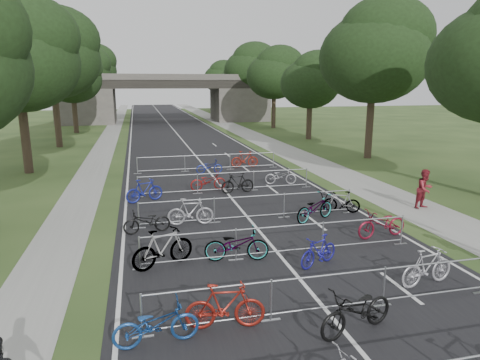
# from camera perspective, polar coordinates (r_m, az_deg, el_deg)

# --- Properties ---
(road) EXTENTS (11.00, 140.00, 0.01)m
(road) POSITION_cam_1_polar(r_m,az_deg,el_deg) (52.35, -8.59, 6.35)
(road) COLOR black
(road) RESTS_ON ground
(sidewalk_right) EXTENTS (3.00, 140.00, 0.01)m
(sidewalk_right) POSITION_cam_1_polar(r_m,az_deg,el_deg) (53.63, 0.00, 6.64)
(sidewalk_right) COLOR gray
(sidewalk_right) RESTS_ON ground
(sidewalk_left) EXTENTS (2.00, 140.00, 0.01)m
(sidewalk_left) POSITION_cam_1_polar(r_m,az_deg,el_deg) (52.24, -16.86, 5.94)
(sidewalk_left) COLOR gray
(sidewalk_left) RESTS_ON ground
(lane_markings) EXTENTS (0.12, 140.00, 0.00)m
(lane_markings) POSITION_cam_1_polar(r_m,az_deg,el_deg) (52.35, -8.59, 6.34)
(lane_markings) COLOR silver
(lane_markings) RESTS_ON ground
(overpass_bridge) EXTENTS (31.00, 8.00, 7.05)m
(overpass_bridge) POSITION_cam_1_polar(r_m,az_deg,el_deg) (67.03, -9.87, 10.70)
(overpass_bridge) COLOR #4B4843
(overpass_bridge) RESTS_ON ground
(tree_left_1) EXTENTS (7.56, 7.56, 11.53)m
(tree_left_1) POSITION_cam_1_polar(r_m,az_deg,el_deg) (30.60, -27.49, 14.36)
(tree_left_1) COLOR #33261C
(tree_left_1) RESTS_ON ground
(tree_right_1) EXTENTS (8.18, 8.18, 12.47)m
(tree_right_1) POSITION_cam_1_polar(r_m,az_deg,el_deg) (34.65, 17.70, 15.80)
(tree_right_1) COLOR #33261C
(tree_right_1) RESTS_ON ground
(tree_left_2) EXTENTS (8.40, 8.40, 12.81)m
(tree_left_2) POSITION_cam_1_polar(r_m,az_deg,el_deg) (42.40, -23.74, 14.97)
(tree_left_2) COLOR #33261C
(tree_left_2) RESTS_ON ground
(tree_right_2) EXTENTS (6.16, 6.16, 9.39)m
(tree_right_2) POSITION_cam_1_polar(r_m,az_deg,el_deg) (45.32, 9.54, 12.88)
(tree_right_2) COLOR #33261C
(tree_right_2) RESTS_ON ground
(tree_left_3) EXTENTS (6.72, 6.72, 10.25)m
(tree_left_3) POSITION_cam_1_polar(r_m,az_deg,el_deg) (54.22, -21.41, 12.72)
(tree_left_3) COLOR #33261C
(tree_left_3) RESTS_ON ground
(tree_right_3) EXTENTS (7.17, 7.17, 10.93)m
(tree_right_3) POSITION_cam_1_polar(r_m,az_deg,el_deg) (56.59, 4.72, 13.93)
(tree_right_3) COLOR #33261C
(tree_right_3) RESTS_ON ground
(tree_left_4) EXTENTS (7.56, 7.56, 11.53)m
(tree_left_4) POSITION_cam_1_polar(r_m,az_deg,el_deg) (66.15, -20.10, 13.38)
(tree_left_4) COLOR #33261C
(tree_left_4) RESTS_ON ground
(tree_right_4) EXTENTS (8.18, 8.18, 12.47)m
(tree_right_4) POSITION_cam_1_polar(r_m,az_deg,el_deg) (68.12, 1.48, 14.58)
(tree_right_4) COLOR #33261C
(tree_right_4) RESTS_ON ground
(tree_left_5) EXTENTS (8.40, 8.40, 12.81)m
(tree_left_5) POSITION_cam_1_polar(r_m,az_deg,el_deg) (78.11, -19.18, 13.83)
(tree_left_5) COLOR #33261C
(tree_left_5) RESTS_ON ground
(tree_right_5) EXTENTS (6.16, 6.16, 9.39)m
(tree_right_5) POSITION_cam_1_polar(r_m,az_deg,el_deg) (79.73, -0.81, 12.91)
(tree_right_5) COLOR #33261C
(tree_right_5) RESTS_ON ground
(tree_left_6) EXTENTS (6.72, 6.72, 10.25)m
(tree_left_6) POSITION_cam_1_polar(r_m,az_deg,el_deg) (90.04, -18.40, 12.61)
(tree_left_6) COLOR #33261C
(tree_left_6) RESTS_ON ground
(tree_right_6) EXTENTS (7.17, 7.17, 10.93)m
(tree_right_6) POSITION_cam_1_polar(r_m,az_deg,el_deg) (91.48, -2.52, 13.49)
(tree_right_6) COLOR #33261C
(tree_right_6) RESTS_ON ground
(barrier_row_2) EXTENTS (9.70, 0.08, 1.10)m
(barrier_row_2) POSITION_cam_1_polar(r_m,az_deg,el_deg) (11.33, 11.82, -14.60)
(barrier_row_2) COLOR #A3A6AB
(barrier_row_2) RESTS_ON ground
(barrier_row_3) EXTENTS (9.70, 0.08, 1.10)m
(barrier_row_3) POSITION_cam_1_polar(r_m,az_deg,el_deg) (14.55, 5.40, -8.07)
(barrier_row_3) COLOR #A3A6AB
(barrier_row_3) RESTS_ON ground
(barrier_row_4) EXTENTS (9.70, 0.08, 1.10)m
(barrier_row_4) POSITION_cam_1_polar(r_m,az_deg,el_deg) (18.17, 1.33, -3.74)
(barrier_row_4) COLOR #A3A6AB
(barrier_row_4) RESTS_ON ground
(barrier_row_5) EXTENTS (9.70, 0.08, 1.10)m
(barrier_row_5) POSITION_cam_1_polar(r_m,az_deg,el_deg) (22.89, -1.88, -0.28)
(barrier_row_5) COLOR #A3A6AB
(barrier_row_5) RESTS_ON ground
(barrier_row_6) EXTENTS (9.70, 0.08, 1.10)m
(barrier_row_6) POSITION_cam_1_polar(r_m,az_deg,el_deg) (28.67, -4.32, 2.34)
(barrier_row_6) COLOR #A3A6AB
(barrier_row_6) RESTS_ON ground
(bike_8) EXTENTS (1.96, 0.82, 1.01)m
(bike_8) POSITION_cam_1_polar(r_m,az_deg,el_deg) (10.14, -11.12, -18.35)
(bike_8) COLOR navy
(bike_8) RESTS_ON ground
(bike_9) EXTENTS (1.97, 0.80, 1.15)m
(bike_9) POSITION_cam_1_polar(r_m,az_deg,el_deg) (10.48, -2.00, -16.52)
(bike_9) COLOR maroon
(bike_9) RESTS_ON ground
(bike_10) EXTENTS (2.27, 1.34, 1.13)m
(bike_10) POSITION_cam_1_polar(r_m,az_deg,el_deg) (10.67, 15.37, -16.52)
(bike_10) COLOR black
(bike_10) RESTS_ON ground
(bike_11) EXTENTS (1.91, 0.82, 1.11)m
(bike_11) POSITION_cam_1_polar(r_m,az_deg,el_deg) (13.60, 23.70, -10.61)
(bike_11) COLOR #B6B4BD
(bike_11) RESTS_ON ground
(bike_12) EXTENTS (2.17, 1.37, 1.26)m
(bike_12) POSITION_cam_1_polar(r_m,az_deg,el_deg) (13.86, -10.24, -8.92)
(bike_12) COLOR #A3A6AB
(bike_12) RESTS_ON ground
(bike_13) EXTENTS (2.20, 1.06, 1.11)m
(bike_13) POSITION_cam_1_polar(r_m,az_deg,el_deg) (14.11, -0.46, -8.64)
(bike_13) COLOR #A3A6AB
(bike_13) RESTS_ON ground
(bike_14) EXTENTS (1.70, 1.16, 1.00)m
(bike_14) POSITION_cam_1_polar(r_m,az_deg,el_deg) (13.98, 10.44, -9.31)
(bike_14) COLOR navy
(bike_14) RESTS_ON ground
(bike_15) EXTENTS (2.16, 0.98, 1.10)m
(bike_15) POSITION_cam_1_polar(r_m,az_deg,el_deg) (17.01, 18.42, -5.55)
(bike_15) COLOR maroon
(bike_15) RESTS_ON ground
(bike_16) EXTENTS (1.88, 0.86, 0.95)m
(bike_16) POSITION_cam_1_polar(r_m,az_deg,el_deg) (17.01, -12.30, -5.44)
(bike_16) COLOR black
(bike_16) RESTS_ON ground
(bike_17) EXTENTS (1.94, 0.72, 1.14)m
(bike_17) POSITION_cam_1_polar(r_m,az_deg,el_deg) (17.65, -6.61, -4.24)
(bike_17) COLOR #9B9AA1
(bike_17) RESTS_ON ground
(bike_18) EXTENTS (2.27, 1.61, 1.13)m
(bike_18) POSITION_cam_1_polar(r_m,az_deg,el_deg) (18.35, 9.92, -3.70)
(bike_18) COLOR #A3A6AB
(bike_18) RESTS_ON ground
(bike_19) EXTENTS (1.68, 1.11, 0.98)m
(bike_19) POSITION_cam_1_polar(r_m,az_deg,el_deg) (19.78, 13.39, -2.88)
(bike_19) COLOR #A3A6AB
(bike_19) RESTS_ON ground
(bike_20) EXTENTS (1.97, 1.19, 1.14)m
(bike_20) POSITION_cam_1_polar(r_m,az_deg,el_deg) (21.47, -12.63, -1.39)
(bike_20) COLOR navy
(bike_20) RESTS_ON ground
(bike_21) EXTENTS (2.01, 0.84, 1.03)m
(bike_21) POSITION_cam_1_polar(r_m,az_deg,el_deg) (23.28, -4.27, -0.16)
(bike_21) COLOR maroon
(bike_21) RESTS_ON ground
(bike_22) EXTENTS (1.87, 0.71, 1.10)m
(bike_22) POSITION_cam_1_polar(r_m,az_deg,el_deg) (22.64, -0.34, -0.41)
(bike_22) COLOR black
(bike_22) RESTS_ON ground
(bike_23) EXTENTS (1.89, 1.00, 0.95)m
(bike_23) POSITION_cam_1_polar(r_m,az_deg,el_deg) (24.76, 5.44, 0.50)
(bike_23) COLOR #96949B
(bike_23) RESTS_ON ground
(bike_26) EXTENTS (1.77, 0.73, 0.91)m
(bike_26) POSITION_cam_1_polar(r_m,az_deg,el_deg) (27.67, -4.12, 1.78)
(bike_26) COLOR navy
(bike_26) RESTS_ON ground
(bike_27) EXTENTS (1.92, 0.58, 1.15)m
(bike_27) POSITION_cam_1_polar(r_m,az_deg,el_deg) (29.65, 0.64, 2.78)
(bike_27) COLOR maroon
(bike_27) RESTS_ON ground
(pedestrian_b) EXTENTS (1.06, 0.92, 1.84)m
(pedestrian_b) POSITION_cam_1_polar(r_m,az_deg,el_deg) (21.57, 23.42, -1.12)
(pedestrian_b) COLOR maroon
(pedestrian_b) RESTS_ON ground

